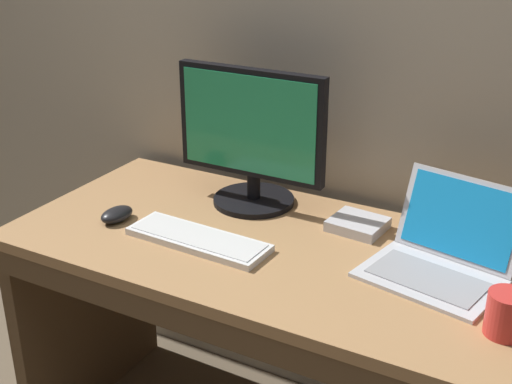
{
  "coord_description": "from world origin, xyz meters",
  "views": [
    {
      "loc": [
        0.72,
        -1.47,
        1.65
      ],
      "look_at": [
        -0.08,
        0.0,
        0.93
      ],
      "focal_mm": 47.9,
      "sensor_mm": 36.0,
      "label": 1
    }
  ],
  "objects_px": {
    "laptop_silver": "(444,251)",
    "wired_keyboard": "(198,239)",
    "external_drive_box": "(358,224)",
    "external_monitor": "(251,137)",
    "coffee_mug": "(508,314)",
    "computer_mouse": "(117,214)"
  },
  "relations": [
    {
      "from": "external_drive_box",
      "to": "external_monitor",
      "type": "bearing_deg",
      "value": 179.21
    },
    {
      "from": "computer_mouse",
      "to": "external_monitor",
      "type": "bearing_deg",
      "value": 51.45
    },
    {
      "from": "external_monitor",
      "to": "wired_keyboard",
      "type": "bearing_deg",
      "value": -90.84
    },
    {
      "from": "computer_mouse",
      "to": "wired_keyboard",
      "type": "bearing_deg",
      "value": 5.75
    },
    {
      "from": "laptop_silver",
      "to": "external_monitor",
      "type": "height_order",
      "value": "external_monitor"
    },
    {
      "from": "external_monitor",
      "to": "coffee_mug",
      "type": "xyz_separation_m",
      "value": [
        0.81,
        -0.33,
        -0.17
      ]
    },
    {
      "from": "external_monitor",
      "to": "computer_mouse",
      "type": "relative_size",
      "value": 4.33
    },
    {
      "from": "laptop_silver",
      "to": "computer_mouse",
      "type": "relative_size",
      "value": 3.48
    },
    {
      "from": "coffee_mug",
      "to": "computer_mouse",
      "type": "bearing_deg",
      "value": 177.92
    },
    {
      "from": "computer_mouse",
      "to": "coffee_mug",
      "type": "xyz_separation_m",
      "value": [
        1.09,
        -0.04,
        0.03
      ]
    },
    {
      "from": "coffee_mug",
      "to": "external_monitor",
      "type": "bearing_deg",
      "value": 157.88
    },
    {
      "from": "external_monitor",
      "to": "computer_mouse",
      "type": "distance_m",
      "value": 0.45
    },
    {
      "from": "external_monitor",
      "to": "external_drive_box",
      "type": "bearing_deg",
      "value": -0.79
    },
    {
      "from": "wired_keyboard",
      "to": "external_drive_box",
      "type": "relative_size",
      "value": 2.77
    },
    {
      "from": "wired_keyboard",
      "to": "coffee_mug",
      "type": "height_order",
      "value": "coffee_mug"
    },
    {
      "from": "computer_mouse",
      "to": "external_drive_box",
      "type": "relative_size",
      "value": 0.73
    },
    {
      "from": "external_monitor",
      "to": "computer_mouse",
      "type": "height_order",
      "value": "external_monitor"
    },
    {
      "from": "external_drive_box",
      "to": "coffee_mug",
      "type": "bearing_deg",
      "value": -35.08
    },
    {
      "from": "computer_mouse",
      "to": "external_drive_box",
      "type": "height_order",
      "value": "computer_mouse"
    },
    {
      "from": "laptop_silver",
      "to": "wired_keyboard",
      "type": "distance_m",
      "value": 0.64
    },
    {
      "from": "laptop_silver",
      "to": "wired_keyboard",
      "type": "height_order",
      "value": "laptop_silver"
    },
    {
      "from": "external_monitor",
      "to": "coffee_mug",
      "type": "distance_m",
      "value": 0.89
    }
  ]
}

